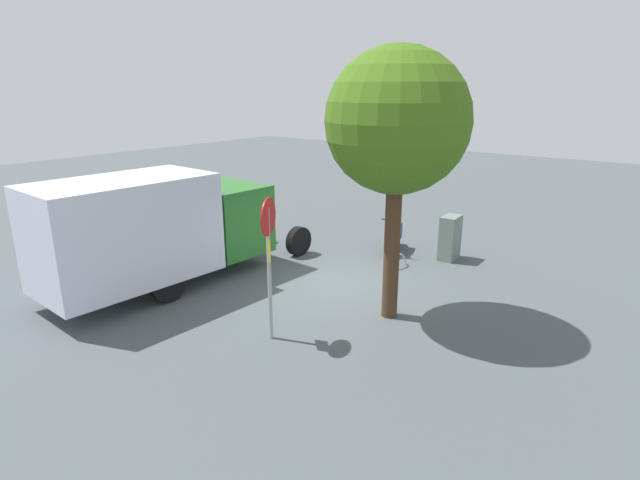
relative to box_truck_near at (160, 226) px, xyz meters
name	(u,v)px	position (x,y,z in m)	size (l,w,h in m)	color
ground_plane	(330,285)	(-2.62, 3.42, -1.62)	(60.00, 60.00, 0.00)	#485053
box_truck_near	(160,226)	(0.00, 0.00, 0.00)	(7.68, 2.61, 2.94)	black
motorcycle	(394,235)	(-6.14, 3.33, -1.10)	(1.76, 0.78, 1.20)	black
stop_sign	(269,247)	(0.47, 4.18, 0.36)	(0.71, 0.33, 2.97)	#9E9EA3
street_tree	(397,123)	(-1.95, 5.58, 2.67)	(3.00, 3.00, 5.83)	#47301E
utility_cabinet	(450,238)	(-6.49, 5.03, -0.95)	(0.74, 0.45, 1.34)	slate
bike_rack_hoop	(397,268)	(-4.88, 4.17, -1.62)	(0.85, 0.85, 0.05)	#B7B7BC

